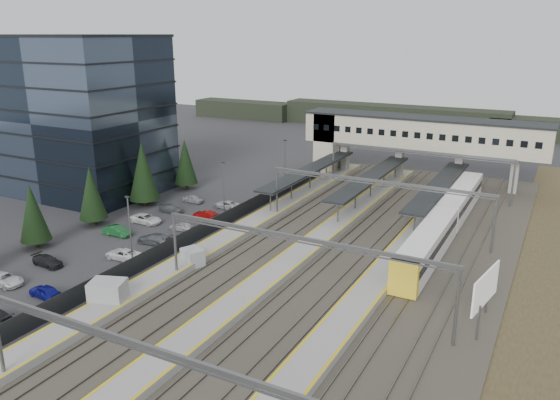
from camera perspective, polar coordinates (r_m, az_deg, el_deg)
The scene contains 15 objects.
ground at distance 63.17m, azimuth -4.76°, elevation -5.77°, with size 220.00×220.00×0.00m, color #2B2B2D.
office_building at distance 91.89m, azimuth -20.23°, elevation 8.34°, with size 24.30×18.30×24.30m.
conifer_row at distance 72.77m, azimuth -21.33°, elevation 0.22°, with size 4.42×49.82×9.50m.
car_park at distance 67.38m, azimuth -17.05°, elevation -4.46°, with size 10.52×44.32×1.29m.
lampposts at distance 67.03m, azimuth -10.06°, elevation -0.68°, with size 0.50×53.25×8.07m.
fence at distance 70.08m, azimuth -7.08°, elevation -2.63°, with size 0.08×90.00×2.00m.
relay_cabin_near at distance 53.56m, azimuth -17.52°, elevation -9.37°, with size 3.75×3.25×2.63m.
relay_cabin_far at distance 60.32m, azimuth -9.11°, elevation -6.00°, with size 2.84×2.65×2.07m.
rail_corridor at distance 63.13m, azimuth 4.91°, elevation -5.51°, with size 34.00×90.00×0.92m.
canopies at distance 82.39m, azimuth 9.50°, elevation 2.38°, with size 23.10×30.00×3.28m.
footbridge at distance 95.43m, azimuth 12.94°, elevation 6.63°, with size 40.40×6.40×11.20m.
gantries at distance 58.47m, azimuth 6.67°, elevation -1.45°, with size 28.40×62.28×7.17m.
train at distance 71.06m, azimuth 16.92°, elevation -2.11°, with size 2.83×39.32×3.56m.
billboard at distance 49.98m, azimuth 20.67°, elevation -8.80°, with size 1.25×6.11×5.28m.
treeline_far at distance 142.99m, azimuth 24.54°, elevation 6.85°, with size 170.00×19.00×7.00m.
Camera 1 is at (31.74, -48.88, 24.37)m, focal length 35.00 mm.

